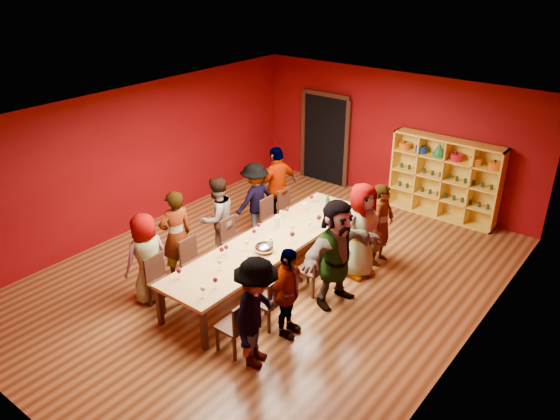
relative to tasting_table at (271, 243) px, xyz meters
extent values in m
cube|color=#5C3318|center=(0.00, 0.00, -0.71)|extent=(7.10, 9.10, 0.02)
cube|color=#630408|center=(0.00, 4.51, 0.80)|extent=(7.10, 0.02, 3.00)
cube|color=#630408|center=(0.00, -4.51, 0.80)|extent=(7.10, 0.02, 3.00)
cube|color=#630408|center=(-3.51, 0.00, 0.80)|extent=(0.02, 9.10, 3.00)
cube|color=#630408|center=(3.51, 0.00, 0.80)|extent=(0.02, 9.10, 3.00)
cube|color=white|center=(0.00, 0.00, 2.31)|extent=(7.10, 9.10, 0.02)
cube|color=tan|center=(0.00, 0.00, 0.02)|extent=(1.10, 4.50, 0.06)
cube|color=black|center=(-0.49, -2.17, -0.35)|extent=(0.08, 0.08, 0.69)
cube|color=black|center=(-0.49, 2.17, -0.35)|extent=(0.08, 0.08, 0.69)
cube|color=black|center=(0.49, -2.17, -0.35)|extent=(0.08, 0.08, 0.69)
cube|color=black|center=(0.49, 2.17, -0.35)|extent=(0.08, 0.08, 0.69)
cube|color=black|center=(-1.80, 4.44, 0.40)|extent=(1.20, 0.14, 2.20)
cube|color=black|center=(-1.80, 4.37, 1.55)|extent=(1.32, 0.06, 0.10)
cube|color=black|center=(-2.45, 4.37, 0.40)|extent=(0.10, 0.06, 2.20)
cube|color=black|center=(-1.15, 4.37, 0.40)|extent=(0.10, 0.06, 2.20)
cube|color=gold|center=(0.22, 4.28, 0.20)|extent=(0.04, 0.40, 1.80)
cube|color=gold|center=(2.58, 4.28, 0.20)|extent=(0.04, 0.40, 1.80)
cube|color=gold|center=(1.40, 4.28, 1.08)|extent=(2.40, 0.40, 0.04)
cube|color=gold|center=(1.40, 4.28, -0.68)|extent=(2.40, 0.40, 0.04)
cube|color=gold|center=(1.40, 4.47, 0.20)|extent=(2.40, 0.02, 1.80)
cube|color=gold|center=(1.40, 4.28, -0.25)|extent=(2.36, 0.38, 0.03)
cube|color=gold|center=(1.40, 4.28, 0.20)|extent=(2.36, 0.38, 0.03)
cube|color=gold|center=(1.40, 4.28, 0.65)|extent=(2.36, 0.38, 0.03)
cube|color=gold|center=(0.80, 4.28, 0.20)|extent=(0.03, 0.38, 1.76)
cube|color=gold|center=(1.40, 4.28, 0.20)|extent=(0.03, 0.38, 1.76)
cube|color=gold|center=(2.00, 4.28, 0.20)|extent=(0.03, 0.38, 1.76)
cylinder|color=orange|center=(0.40, 4.28, 0.74)|extent=(0.26, 0.26, 0.15)
sphere|color=black|center=(0.40, 4.28, 0.84)|extent=(0.05, 0.05, 0.05)
cylinder|color=navy|center=(0.80, 4.28, 0.74)|extent=(0.26, 0.26, 0.15)
sphere|color=black|center=(0.80, 4.28, 0.84)|extent=(0.05, 0.05, 0.05)
cylinder|color=#1C703E|center=(1.20, 4.28, 0.71)|extent=(0.26, 0.26, 0.08)
cone|color=#1C703E|center=(1.20, 4.28, 0.86)|extent=(0.24, 0.24, 0.22)
cylinder|color=#B11422|center=(1.60, 4.28, 0.74)|extent=(0.26, 0.26, 0.15)
sphere|color=black|center=(1.60, 4.28, 0.84)|extent=(0.05, 0.05, 0.05)
cylinder|color=#F2AA1C|center=(2.00, 4.28, 0.74)|extent=(0.26, 0.26, 0.15)
sphere|color=black|center=(2.00, 4.28, 0.84)|extent=(0.05, 0.05, 0.05)
cylinder|color=orange|center=(2.40, 4.28, 0.74)|extent=(0.26, 0.26, 0.15)
sphere|color=black|center=(2.40, 4.28, 0.84)|extent=(0.05, 0.05, 0.05)
cylinder|color=#1A3021|center=(0.38, 4.28, -0.18)|extent=(0.07, 0.07, 0.10)
cylinder|color=#1A3021|center=(0.56, 4.28, -0.18)|extent=(0.07, 0.07, 0.10)
cylinder|color=#1A3021|center=(0.75, 4.28, -0.18)|extent=(0.07, 0.07, 0.10)
cylinder|color=#1A3021|center=(0.93, 4.28, -0.18)|extent=(0.07, 0.07, 0.10)
cylinder|color=#1A3021|center=(1.12, 4.28, -0.18)|extent=(0.07, 0.07, 0.10)
cylinder|color=#1A3021|center=(1.30, 4.28, -0.18)|extent=(0.07, 0.07, 0.10)
cylinder|color=#1A3021|center=(1.49, 4.28, -0.18)|extent=(0.07, 0.07, 0.10)
cylinder|color=#1A3021|center=(1.67, 4.28, -0.18)|extent=(0.07, 0.07, 0.10)
cylinder|color=#1A3021|center=(1.86, 4.28, -0.18)|extent=(0.07, 0.07, 0.10)
cylinder|color=#1A3021|center=(2.04, 4.28, -0.18)|extent=(0.07, 0.07, 0.10)
cylinder|color=#1A3021|center=(2.23, 4.28, -0.18)|extent=(0.07, 0.07, 0.10)
cylinder|color=#1A3021|center=(2.42, 4.28, -0.18)|extent=(0.07, 0.07, 0.10)
cylinder|color=#1A3021|center=(0.38, 4.28, 0.27)|extent=(0.07, 0.07, 0.10)
cylinder|color=#1A3021|center=(0.56, 4.28, 0.27)|extent=(0.07, 0.07, 0.10)
cylinder|color=#1A3021|center=(0.75, 4.28, 0.27)|extent=(0.07, 0.07, 0.10)
cylinder|color=#1A3021|center=(0.93, 4.28, 0.27)|extent=(0.07, 0.07, 0.10)
cylinder|color=#1A3021|center=(1.12, 4.28, 0.27)|extent=(0.07, 0.07, 0.10)
cylinder|color=#1A3021|center=(1.30, 4.28, 0.27)|extent=(0.07, 0.07, 0.10)
cylinder|color=#1A3021|center=(1.49, 4.28, 0.27)|extent=(0.07, 0.07, 0.10)
cylinder|color=#1A3021|center=(1.67, 4.28, 0.27)|extent=(0.07, 0.07, 0.10)
cylinder|color=#1A3021|center=(1.86, 4.28, 0.27)|extent=(0.07, 0.07, 0.10)
cylinder|color=#1A3021|center=(2.04, 4.28, 0.27)|extent=(0.07, 0.07, 0.10)
cylinder|color=#1A3021|center=(2.23, 4.28, 0.27)|extent=(0.07, 0.07, 0.10)
cylinder|color=#1A3021|center=(2.42, 4.28, 0.27)|extent=(0.07, 0.07, 0.10)
cube|color=black|center=(-0.83, -1.79, -0.27)|extent=(0.42, 0.42, 0.04)
cube|color=black|center=(-1.02, -1.79, -0.03)|extent=(0.04, 0.40, 0.44)
cube|color=black|center=(-1.00, -1.96, -0.49)|extent=(0.04, 0.04, 0.41)
cube|color=black|center=(-0.66, -1.96, -0.49)|extent=(0.04, 0.04, 0.41)
cube|color=black|center=(-1.00, -1.62, -0.49)|extent=(0.04, 0.04, 0.41)
cube|color=black|center=(-0.66, -1.62, -0.49)|extent=(0.04, 0.04, 0.41)
imported|color=#CC8993|center=(-1.20, -1.79, 0.09)|extent=(0.54, 0.83, 1.58)
cube|color=black|center=(-0.83, -1.04, -0.27)|extent=(0.42, 0.42, 0.04)
cube|color=black|center=(-1.02, -1.04, -0.03)|extent=(0.04, 0.40, 0.44)
cube|color=black|center=(-1.00, -1.21, -0.49)|extent=(0.04, 0.04, 0.41)
cube|color=black|center=(-0.66, -1.21, -0.49)|extent=(0.04, 0.04, 0.41)
cube|color=black|center=(-1.00, -0.87, -0.49)|extent=(0.04, 0.04, 0.41)
cube|color=black|center=(-0.66, -0.87, -0.49)|extent=(0.04, 0.04, 0.41)
imported|color=#5F8FC4|center=(-1.30, -1.04, 0.15)|extent=(0.60, 0.72, 1.70)
cube|color=black|center=(-0.83, -0.03, -0.27)|extent=(0.42, 0.42, 0.04)
cube|color=black|center=(-1.02, -0.03, -0.03)|extent=(0.04, 0.40, 0.44)
cube|color=black|center=(-1.00, -0.20, -0.49)|extent=(0.04, 0.04, 0.41)
cube|color=black|center=(-0.66, -0.20, -0.49)|extent=(0.04, 0.04, 0.41)
cube|color=black|center=(-1.00, 0.14, -0.49)|extent=(0.04, 0.04, 0.41)
cube|color=black|center=(-0.66, 0.14, -0.49)|extent=(0.04, 0.04, 0.41)
imported|color=#5379AB|center=(-1.28, -0.03, 0.11)|extent=(0.52, 0.83, 1.62)
cube|color=black|center=(-0.83, 1.14, -0.27)|extent=(0.42, 0.42, 0.04)
cube|color=black|center=(-1.02, 1.14, -0.03)|extent=(0.04, 0.40, 0.44)
cube|color=black|center=(-1.00, 0.97, -0.49)|extent=(0.04, 0.04, 0.41)
cube|color=black|center=(-0.66, 0.97, -0.49)|extent=(0.04, 0.04, 0.41)
cube|color=black|center=(-1.00, 1.31, -0.49)|extent=(0.04, 0.04, 0.41)
cube|color=black|center=(-0.66, 1.31, -0.49)|extent=(0.04, 0.04, 0.41)
imported|color=silver|center=(-1.33, 1.14, 0.07)|extent=(0.54, 1.04, 1.54)
cube|color=black|center=(-0.83, 1.70, -0.27)|extent=(0.42, 0.42, 0.04)
cube|color=black|center=(-1.02, 1.70, -0.03)|extent=(0.04, 0.40, 0.44)
cube|color=black|center=(-1.00, 1.53, -0.49)|extent=(0.04, 0.04, 0.41)
cube|color=black|center=(-0.66, 1.53, -0.49)|extent=(0.04, 0.04, 0.41)
cube|color=black|center=(-1.00, 1.87, -0.49)|extent=(0.04, 0.04, 0.41)
cube|color=black|center=(-0.66, 1.87, -0.49)|extent=(0.04, 0.04, 0.41)
imported|color=#454549|center=(-1.19, 1.70, 0.19)|extent=(0.69, 1.12, 1.77)
cube|color=black|center=(0.83, -1.90, -0.27)|extent=(0.42, 0.42, 0.04)
cube|color=black|center=(1.02, -1.90, -0.03)|extent=(0.04, 0.40, 0.44)
cube|color=black|center=(0.66, -2.07, -0.49)|extent=(0.04, 0.04, 0.41)
cube|color=black|center=(1.00, -2.07, -0.49)|extent=(0.04, 0.04, 0.41)
cube|color=black|center=(0.66, -1.73, -0.49)|extent=(0.04, 0.04, 0.41)
cube|color=black|center=(1.00, -1.73, -0.49)|extent=(0.04, 0.04, 0.41)
imported|color=silver|center=(1.29, -1.90, 0.16)|extent=(0.80, 1.20, 1.72)
cube|color=black|center=(0.83, -1.12, -0.27)|extent=(0.42, 0.42, 0.04)
cube|color=black|center=(1.02, -1.12, -0.03)|extent=(0.04, 0.40, 0.44)
cube|color=black|center=(0.66, -1.29, -0.49)|extent=(0.04, 0.04, 0.41)
cube|color=black|center=(1.00, -1.29, -0.49)|extent=(0.04, 0.04, 0.41)
cube|color=black|center=(0.66, -0.95, -0.49)|extent=(0.04, 0.04, 0.41)
cube|color=black|center=(1.00, -0.95, -0.49)|extent=(0.04, 0.04, 0.41)
imported|color=#4C4C51|center=(1.22, -1.12, 0.05)|extent=(0.50, 0.92, 1.50)
cube|color=black|center=(0.83, 0.07, -0.27)|extent=(0.42, 0.42, 0.04)
cube|color=black|center=(1.02, 0.07, -0.03)|extent=(0.04, 0.40, 0.44)
cube|color=black|center=(0.66, -0.10, -0.49)|extent=(0.04, 0.04, 0.41)
cube|color=black|center=(1.00, -0.10, -0.49)|extent=(0.04, 0.04, 0.41)
cube|color=black|center=(0.66, 0.24, -0.49)|extent=(0.04, 0.04, 0.41)
cube|color=black|center=(1.00, 0.24, -0.49)|extent=(0.04, 0.04, 0.41)
imported|color=#4C4D51|center=(1.32, 0.07, 0.24)|extent=(0.85, 1.80, 1.87)
cube|color=black|center=(0.83, 1.06, -0.27)|extent=(0.42, 0.42, 0.04)
cube|color=black|center=(1.02, 1.06, -0.03)|extent=(0.04, 0.40, 0.44)
cube|color=black|center=(0.66, 0.89, -0.49)|extent=(0.04, 0.04, 0.41)
cube|color=black|center=(1.00, 0.89, -0.49)|extent=(0.04, 0.04, 0.41)
cube|color=black|center=(0.66, 1.23, -0.49)|extent=(0.04, 0.04, 0.41)
cube|color=black|center=(1.00, 1.23, -0.49)|extent=(0.04, 0.04, 0.41)
imported|color=#161C3C|center=(1.20, 1.06, 0.19)|extent=(0.66, 0.96, 1.78)
cube|color=black|center=(0.83, 1.68, -0.27)|extent=(0.42, 0.42, 0.04)
cube|color=black|center=(1.02, 1.68, -0.03)|extent=(0.04, 0.40, 0.44)
cube|color=black|center=(0.66, 1.51, -0.49)|extent=(0.04, 0.04, 0.41)
cube|color=black|center=(1.00, 1.51, -0.49)|extent=(0.04, 0.04, 0.41)
cube|color=black|center=(0.66, 1.85, -0.49)|extent=(0.04, 0.04, 0.41)
cube|color=black|center=(1.00, 1.85, -0.49)|extent=(0.04, 0.04, 0.41)
imported|color=#444549|center=(1.30, 1.68, 0.10)|extent=(0.47, 0.61, 1.59)
cylinder|color=silver|center=(0.29, -1.69, 0.05)|extent=(0.06, 0.06, 0.01)
cylinder|color=silver|center=(0.29, -1.69, 0.11)|extent=(0.01, 0.01, 0.10)
ellipsoid|color=#460711|center=(0.29, -1.69, 0.20)|extent=(0.08, 0.08, 0.09)
cylinder|color=silver|center=(-0.36, 0.95, 0.05)|extent=(0.06, 0.06, 0.01)
cylinder|color=silver|center=(-0.36, 0.95, 0.11)|extent=(0.01, 0.01, 0.11)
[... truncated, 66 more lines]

